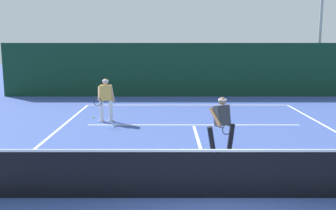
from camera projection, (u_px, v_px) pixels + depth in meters
ground_plane at (216, 198)px, 7.66m from camera, size 80.00×80.00×0.00m
court_line_baseline_far at (188, 105)px, 18.40m from camera, size 9.56×0.10×0.01m
court_line_service at (194, 125)px, 14.15m from camera, size 7.80×0.10×0.01m
court_line_centre at (202, 151)px, 10.81m from camera, size 0.10×6.40×0.01m
tennis_net at (216, 173)px, 7.57m from camera, size 10.48×0.09×1.08m
player_near at (223, 123)px, 10.52m from camera, size 0.88×1.01×1.57m
player_far at (106, 98)px, 14.54m from camera, size 0.69×0.88×1.65m
tennis_ball at (94, 117)px, 15.37m from camera, size 0.07×0.07×0.07m
back_fence_windscreen at (186, 70)px, 20.96m from camera, size 19.89×0.12×2.91m
light_pole at (322, 18)px, 21.38m from camera, size 0.55×0.44×6.93m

